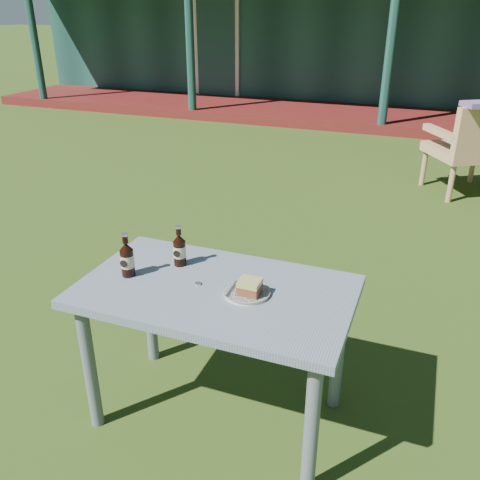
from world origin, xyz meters
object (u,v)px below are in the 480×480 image
at_px(cafe_table, 216,307).
at_px(cake_slice, 250,287).
at_px(armchair_left, 474,145).
at_px(cola_bottle_near, 179,250).
at_px(plate, 247,292).
at_px(cola_bottle_far, 127,259).

bearing_deg(cafe_table, cake_slice, -4.14).
xyz_separation_m(cake_slice, armchair_left, (1.02, 3.91, -0.23)).
bearing_deg(armchair_left, cola_bottle_near, -110.85).
height_order(cola_bottle_near, armchair_left, armchair_left).
relative_size(plate, cola_bottle_near, 1.02).
height_order(plate, cola_bottle_near, cola_bottle_near).
height_order(cafe_table, armchair_left, armchair_left).
bearing_deg(armchair_left, cake_slice, -104.68).
height_order(cafe_table, plate, plate).
height_order(cake_slice, cola_bottle_near, cola_bottle_near).
distance_m(cake_slice, cola_bottle_near, 0.44).
height_order(cola_bottle_near, cola_bottle_far, cola_bottle_far).
distance_m(cola_bottle_near, cola_bottle_far, 0.25).
relative_size(cafe_table, cola_bottle_far, 5.75).
relative_size(cafe_table, plate, 5.88).
distance_m(cake_slice, cola_bottle_far, 0.58).
bearing_deg(cola_bottle_far, cafe_table, 5.53).
xyz_separation_m(cafe_table, cake_slice, (0.16, -0.01, 0.15)).
relative_size(cake_slice, armchair_left, 0.10).
bearing_deg(cola_bottle_far, cola_bottle_near, 46.07).
bearing_deg(cake_slice, cola_bottle_near, 159.73).
xyz_separation_m(plate, cola_bottle_near, (-0.39, 0.14, 0.07)).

